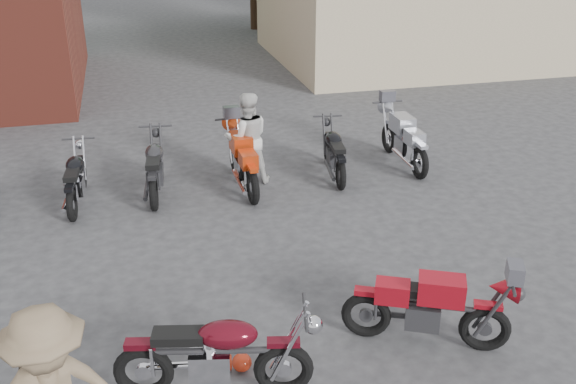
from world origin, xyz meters
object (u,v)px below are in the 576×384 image
object	(u,v)px
row_bike_4	(243,157)
row_bike_3	(155,164)
person_light	(247,138)
row_bike_2	(75,176)
row_bike_6	(404,136)
vintage_motorcycle	(217,350)
helmet	(242,362)
row_bike_5	(334,149)
sportbike	(430,304)

from	to	relation	value
row_bike_4	row_bike_3	bearing A→B (deg)	83.96
person_light	row_bike_2	size ratio (longest dim) A/B	0.96
row_bike_6	vintage_motorcycle	bearing A→B (deg)	141.18
row_bike_3	row_bike_2	bearing A→B (deg)	101.67
row_bike_3	row_bike_6	size ratio (longest dim) A/B	0.95
helmet	row_bike_2	distance (m)	5.67
helmet	row_bike_5	bearing A→B (deg)	61.90
row_bike_5	vintage_motorcycle	bearing A→B (deg)	158.55
sportbike	row_bike_6	xyz separation A→B (m)	(2.17, 5.70, 0.04)
person_light	row_bike_6	world-z (taller)	person_light
row_bike_2	row_bike_3	xyz separation A→B (m)	(1.42, 0.13, 0.04)
vintage_motorcycle	sportbike	bearing A→B (deg)	18.60
row_bike_5	row_bike_6	world-z (taller)	row_bike_6
row_bike_3	row_bike_4	distance (m)	1.64
sportbike	person_light	bearing A→B (deg)	127.32
helmet	row_bike_3	world-z (taller)	row_bike_3
vintage_motorcycle	row_bike_4	world-z (taller)	row_bike_4
row_bike_2	row_bike_6	xyz separation A→B (m)	(6.51, 0.35, 0.07)
sportbike	helmet	world-z (taller)	sportbike
row_bike_5	row_bike_4	bearing A→B (deg)	101.85
sportbike	row_bike_3	bearing A→B (deg)	143.85
row_bike_2	row_bike_5	world-z (taller)	row_bike_5
sportbike	person_light	size ratio (longest dim) A/B	1.10
row_bike_5	person_light	bearing A→B (deg)	94.27
sportbike	row_bike_5	xyz separation A→B (m)	(0.58, 5.48, -0.02)
vintage_motorcycle	row_bike_5	distance (m)	6.59
row_bike_4	helmet	bearing A→B (deg)	167.44
row_bike_5	row_bike_6	distance (m)	1.60
person_light	row_bike_6	bearing A→B (deg)	-176.67
row_bike_2	row_bike_5	xyz separation A→B (m)	(4.93, 0.14, 0.01)
row_bike_3	vintage_motorcycle	bearing A→B (deg)	-170.50
sportbike	row_bike_4	bearing A→B (deg)	129.26
vintage_motorcycle	row_bike_6	bearing A→B (deg)	63.93
row_bike_5	sportbike	bearing A→B (deg)	-178.32
sportbike	person_light	distance (m)	5.71
vintage_motorcycle	row_bike_5	bearing A→B (deg)	73.52
person_light	sportbike	bearing A→B (deg)	103.03
row_bike_2	row_bike_6	bearing A→B (deg)	-82.20
vintage_motorcycle	row_bike_4	xyz separation A→B (m)	(1.34, 5.62, 0.00)
person_light	row_bike_3	xyz separation A→B (m)	(-1.78, -0.11, -0.31)
helmet	row_bike_3	xyz separation A→B (m)	(-0.62, 5.40, 0.47)
row_bike_4	row_bike_6	bearing A→B (deg)	-85.84
vintage_motorcycle	sportbike	world-z (taller)	vintage_motorcycle
sportbike	row_bike_4	xyz separation A→B (m)	(-1.29, 5.35, 0.04)
row_bike_2	row_bike_6	world-z (taller)	row_bike_6
person_light	row_bike_6	xyz separation A→B (m)	(3.31, 0.11, -0.28)
vintage_motorcycle	sportbike	xyz separation A→B (m)	(2.63, 0.27, -0.04)
row_bike_2	row_bike_6	size ratio (longest dim) A/B	0.88
sportbike	person_light	world-z (taller)	person_light
person_light	row_bike_4	distance (m)	0.40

